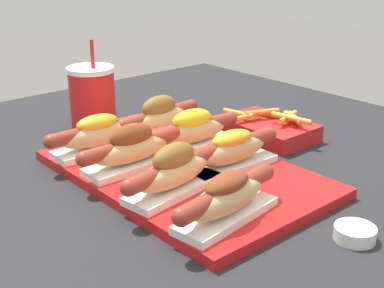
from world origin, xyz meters
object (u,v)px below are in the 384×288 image
(hot_dog_2, at_px, (174,171))
(drink_cup, at_px, (92,97))
(hot_dog_4, at_px, (159,118))
(hot_dog_3, at_px, (227,198))
(hot_dog_1, at_px, (132,148))
(hot_dog_0, at_px, (98,134))
(hot_dog_5, at_px, (192,131))
(sauce_bowl, at_px, (355,232))
(serving_tray, at_px, (183,173))
(fries_basket, at_px, (268,128))
(hot_dog_6, at_px, (232,150))

(hot_dog_2, distance_m, drink_cup, 0.42)
(hot_dog_2, distance_m, hot_dog_4, 0.27)
(hot_dog_2, xyz_separation_m, hot_dog_3, (0.11, 0.00, -0.00))
(hot_dog_1, bearing_deg, drink_cup, 161.63)
(hot_dog_0, bearing_deg, hot_dog_2, -1.05)
(hot_dog_1, bearing_deg, hot_dog_3, -1.39)
(hot_dog_5, xyz_separation_m, sauce_bowl, (0.37, -0.03, -0.04))
(hot_dog_3, xyz_separation_m, sauce_bowl, (0.13, 0.12, -0.04))
(hot_dog_3, bearing_deg, hot_dog_4, 156.95)
(serving_tray, xyz_separation_m, drink_cup, (-0.34, 0.03, 0.06))
(hot_dog_0, xyz_separation_m, drink_cup, (-0.18, 0.10, 0.02))
(hot_dog_0, xyz_separation_m, hot_dog_5, (0.10, 0.14, 0.00))
(hot_dog_4, bearing_deg, hot_dog_3, -23.05)
(fries_basket, bearing_deg, hot_dog_6, -65.09)
(hot_dog_2, xyz_separation_m, hot_dog_6, (-0.01, 0.13, -0.00))
(serving_tray, distance_m, hot_dog_0, 0.18)
(serving_tray, height_order, drink_cup, drink_cup)
(hot_dog_0, distance_m, hot_dog_4, 0.14)
(hot_dog_4, relative_size, fries_basket, 1.11)
(hot_dog_4, bearing_deg, serving_tray, -24.64)
(hot_dog_0, height_order, hot_dog_4, hot_dog_4)
(hot_dog_0, relative_size, fries_basket, 1.11)
(hot_dog_5, xyz_separation_m, fries_basket, (0.02, 0.19, -0.03))
(hot_dog_6, bearing_deg, hot_dog_3, -47.13)
(hot_dog_0, relative_size, hot_dog_5, 1.00)
(hot_dog_0, relative_size, hot_dog_1, 1.00)
(hot_dog_5, bearing_deg, fries_basket, 83.23)
(hot_dog_0, bearing_deg, serving_tray, 22.04)
(sauce_bowl, bearing_deg, hot_dog_5, 175.56)
(hot_dog_2, bearing_deg, sauce_bowl, 25.05)
(hot_dog_1, bearing_deg, hot_dog_5, 91.12)
(hot_dog_1, height_order, sauce_bowl, hot_dog_1)
(hot_dog_6, distance_m, sauce_bowl, 0.26)
(fries_basket, bearing_deg, sauce_bowl, -32.08)
(hot_dog_1, height_order, hot_dog_2, hot_dog_2)
(serving_tray, bearing_deg, hot_dog_1, -133.49)
(sauce_bowl, xyz_separation_m, fries_basket, (-0.35, 0.22, 0.01))
(hot_dog_0, bearing_deg, hot_dog_3, -0.51)
(hot_dog_3, height_order, drink_cup, drink_cup)
(hot_dog_5, relative_size, sauce_bowl, 3.67)
(hot_dog_3, bearing_deg, hot_dog_0, 179.49)
(hot_dog_6, distance_m, fries_basket, 0.23)
(hot_dog_6, bearing_deg, hot_dog_4, 176.62)
(hot_dog_5, height_order, fries_basket, hot_dog_5)
(serving_tray, xyz_separation_m, hot_dog_0, (-0.16, -0.07, 0.04))
(serving_tray, distance_m, hot_dog_6, 0.09)
(hot_dog_4, bearing_deg, hot_dog_1, -53.48)
(hot_dog_2, bearing_deg, drink_cup, 166.04)
(serving_tray, relative_size, drink_cup, 2.52)
(sauce_bowl, bearing_deg, hot_dog_6, 176.34)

